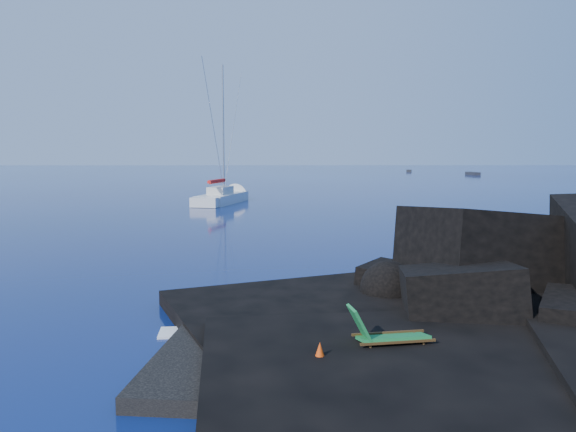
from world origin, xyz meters
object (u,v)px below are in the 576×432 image
sunbather (387,336)px  distant_boat_a (409,172)px  deck_chair (393,327)px  sailboat (222,203)px  marker_cone (320,355)px  distant_boat_b (473,175)px

sunbather → distant_boat_a: (29.71, 127.26, -0.52)m
deck_chair → sailboat: bearing=91.9°
sailboat → marker_cone: (6.42, -42.61, 0.64)m
sailboat → marker_cone: bearing=-66.9°
sunbather → distant_boat_b: (39.14, 108.01, -0.52)m
deck_chair → marker_cone: size_ratio=3.13×
sailboat → distant_boat_b: sailboat is taller
deck_chair → distant_boat_b: (39.15, 108.74, -0.97)m
sunbather → marker_cone: (-1.72, -1.58, 0.11)m
sailboat → marker_cone: 43.10m
sailboat → marker_cone: size_ratio=23.00×
sunbather → distant_boat_b: 114.88m
distant_boat_b → deck_chair: bearing=-114.5°
distant_boat_a → distant_boat_b: size_ratio=0.83×
marker_cone → distant_boat_a: marker_cone is taller
deck_chair → distant_boat_a: 131.40m
distant_boat_a → sunbather: bearing=-89.3°
sailboat → sunbather: sailboat is taller
marker_cone → deck_chair: bearing=26.4°
deck_chair → sunbather: 0.86m
distant_boat_b → sunbather: bearing=-114.6°
sailboat → distant_boat_a: (37.85, 86.23, 0.00)m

